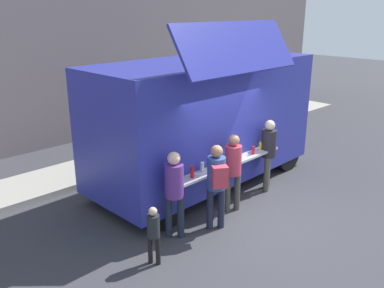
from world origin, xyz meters
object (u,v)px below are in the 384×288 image
(trash_bin, at_px, (239,118))
(child_near_queue, at_px, (153,231))
(customer_mid_with_backpack, at_px, (217,179))
(food_truck_main, at_px, (205,119))
(customer_extra_browsing, at_px, (268,149))
(customer_front_ordering, at_px, (233,166))
(customer_rear_waiting, at_px, (174,188))

(trash_bin, distance_m, child_near_queue, 8.44)
(customer_mid_with_backpack, bearing_deg, child_near_queue, 125.71)
(food_truck_main, distance_m, customer_extra_browsing, 1.69)
(customer_front_ordering, xyz_separation_m, customer_mid_with_backpack, (-0.85, -0.30, 0.04))
(food_truck_main, distance_m, customer_mid_with_backpack, 2.42)
(customer_extra_browsing, xyz_separation_m, child_near_queue, (-3.93, -0.49, -0.40))
(trash_bin, distance_m, customer_rear_waiting, 7.52)
(customer_front_ordering, xyz_separation_m, child_near_queue, (-2.49, -0.37, -0.39))
(customer_mid_with_backpack, xyz_separation_m, customer_rear_waiting, (-0.80, 0.34, -0.03))
(trash_bin, xyz_separation_m, customer_mid_with_backpack, (-5.68, -4.11, 0.58))
(food_truck_main, xyz_separation_m, customer_rear_waiting, (-2.31, -1.45, -0.63))
(customer_front_ordering, bearing_deg, customer_rear_waiting, 116.02)
(customer_front_ordering, height_order, customer_mid_with_backpack, customer_mid_with_backpack)
(food_truck_main, bearing_deg, customer_extra_browsing, -61.30)
(customer_front_ordering, bearing_deg, child_near_queue, 125.69)
(customer_front_ordering, bearing_deg, trash_bin, -24.50)
(food_truck_main, bearing_deg, child_near_queue, -150.53)
(trash_bin, height_order, child_near_queue, child_near_queue)
(trash_bin, xyz_separation_m, child_near_queue, (-7.33, -4.18, 0.14))
(customer_rear_waiting, bearing_deg, child_near_queue, 162.45)
(child_near_queue, bearing_deg, customer_mid_with_backpack, -28.48)
(customer_front_ordering, relative_size, child_near_queue, 1.60)
(trash_bin, xyz_separation_m, customer_rear_waiting, (-6.48, -3.77, 0.54))
(food_truck_main, xyz_separation_m, customer_mid_with_backpack, (-1.51, -1.79, -0.60))
(customer_rear_waiting, bearing_deg, trash_bin, -13.01)
(food_truck_main, bearing_deg, customer_front_ordering, -115.02)
(customer_front_ordering, bearing_deg, food_truck_main, 3.27)
(trash_bin, bearing_deg, customer_extra_browsing, -132.64)
(customer_mid_with_backpack, relative_size, customer_rear_waiting, 1.01)
(trash_bin, distance_m, customer_front_ordering, 6.18)
(food_truck_main, xyz_separation_m, customer_extra_browsing, (0.78, -1.36, -0.63))
(customer_front_ordering, relative_size, customer_rear_waiting, 0.99)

